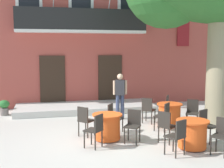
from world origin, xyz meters
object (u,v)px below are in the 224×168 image
at_px(cafe_chair_middle_2, 148,108).
at_px(cafe_chair_front_1, 166,125).
at_px(cafe_chair_near_tree_0, 85,119).
at_px(pedestrian_mid_plaza, 120,94).
at_px(cafe_chair_middle_0, 192,111).
at_px(cafe_chair_front_0, 206,124).
at_px(cafe_chair_near_tree_3, 114,116).
at_px(cafe_chair_middle_1, 170,106).
at_px(cafe_chair_middle_3, 164,115).
at_px(ground_planter_left, 4,107).
at_px(cafe_chair_near_tree_2, 133,124).
at_px(cafe_chair_front_2, 177,135).
at_px(cafe_table_near_tree, 107,127).
at_px(cafe_table_middle, 169,114).
at_px(cafe_chair_front_3, 222,133).
at_px(cafe_chair_near_tree_1, 96,128).
at_px(cafe_table_front, 192,134).

relative_size(cafe_chair_middle_2, cafe_chair_front_1, 1.00).
xyz_separation_m(cafe_chair_near_tree_0, pedestrian_mid_plaza, (1.57, 1.90, 0.43)).
relative_size(cafe_chair_middle_0, cafe_chair_middle_2, 1.00).
height_order(cafe_chair_front_1, pedestrian_mid_plaza, pedestrian_mid_plaza).
height_order(cafe_chair_middle_0, cafe_chair_front_0, same).
xyz_separation_m(cafe_chair_near_tree_3, pedestrian_mid_plaza, (0.65, 1.71, 0.43)).
distance_m(cafe_chair_middle_1, cafe_chair_front_1, 2.74).
relative_size(cafe_chair_middle_3, ground_planter_left, 1.51).
relative_size(cafe_chair_near_tree_2, cafe_chair_front_2, 1.00).
bearing_deg(cafe_chair_front_2, cafe_table_near_tree, 130.73).
bearing_deg(ground_planter_left, cafe_table_middle, -26.93).
bearing_deg(cafe_chair_middle_2, pedestrian_mid_plaza, 133.88).
xyz_separation_m(cafe_chair_near_tree_2, cafe_chair_front_3, (1.87, -1.42, 0.00)).
relative_size(cafe_chair_near_tree_1, cafe_table_middle, 1.05).
bearing_deg(cafe_chair_front_2, cafe_chair_near_tree_1, 151.05).
bearing_deg(cafe_chair_front_3, cafe_table_near_tree, 145.01).
bearing_deg(cafe_chair_middle_2, cafe_chair_front_3, -77.41).
xyz_separation_m(cafe_chair_middle_2, cafe_chair_front_2, (-0.39, -3.18, 0.00)).
bearing_deg(cafe_chair_near_tree_0, cafe_chair_middle_2, 24.16).
xyz_separation_m(cafe_chair_front_1, pedestrian_mid_plaza, (-0.53, 3.04, 0.43)).
relative_size(cafe_chair_middle_1, cafe_chair_middle_2, 1.00).
xyz_separation_m(cafe_chair_near_tree_0, cafe_table_front, (2.61, -1.70, -0.14)).
bearing_deg(cafe_table_front, cafe_chair_near_tree_2, 147.98).
bearing_deg(cafe_chair_front_0, cafe_chair_near_tree_1, 176.39).
xyz_separation_m(cafe_chair_near_tree_0, cafe_chair_near_tree_2, (1.24, -0.84, 0.00)).
height_order(cafe_table_middle, cafe_chair_middle_0, cafe_chair_middle_0).
distance_m(cafe_chair_middle_2, cafe_chair_front_0, 2.51).
bearing_deg(cafe_chair_near_tree_3, ground_planter_left, 137.41).
bearing_deg(cafe_chair_front_0, cafe_table_front, -147.05).
bearing_deg(cafe_table_front, cafe_chair_front_1, 132.91).
xyz_separation_m(cafe_chair_middle_3, cafe_table_front, (0.08, -1.73, -0.14)).
bearing_deg(cafe_chair_middle_1, cafe_chair_near_tree_0, -158.42).
height_order(cafe_chair_near_tree_3, cafe_table_front, cafe_chair_near_tree_3).
bearing_deg(cafe_chair_near_tree_3, cafe_chair_middle_0, 2.44).
xyz_separation_m(cafe_chair_near_tree_0, cafe_chair_middle_2, (2.37, 1.06, 0.00)).
relative_size(cafe_table_near_tree, cafe_table_middle, 1.00).
bearing_deg(cafe_chair_middle_1, cafe_chair_near_tree_2, -133.90).
distance_m(cafe_chair_middle_3, cafe_chair_front_3, 2.37).
bearing_deg(cafe_chair_middle_1, cafe_chair_front_2, -111.23).
bearing_deg(cafe_chair_near_tree_2, ground_planter_left, 132.15).
bearing_deg(cafe_chair_near_tree_3, cafe_chair_near_tree_1, -121.61).
bearing_deg(cafe_chair_near_tree_0, cafe_chair_front_1, -28.70).
distance_m(cafe_chair_near_tree_2, cafe_table_front, 1.62).
bearing_deg(cafe_chair_front_2, cafe_table_middle, 69.89).
height_order(cafe_chair_near_tree_1, cafe_table_middle, cafe_chair_near_tree_1).
bearing_deg(ground_planter_left, cafe_chair_front_2, -50.23).
distance_m(cafe_chair_front_3, ground_planter_left, 8.21).
bearing_deg(cafe_chair_front_2, cafe_chair_near_tree_2, 120.20).
distance_m(cafe_chair_front_0, cafe_chair_front_1, 1.15).
bearing_deg(cafe_chair_middle_1, cafe_chair_near_tree_3, -154.86).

